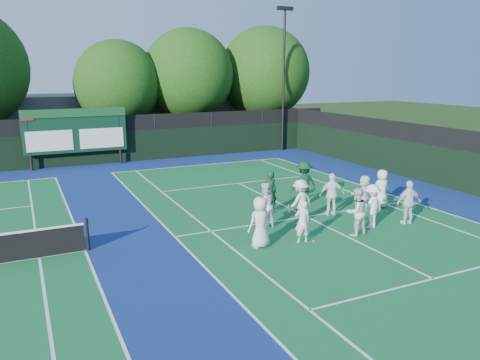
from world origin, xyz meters
name	(u,v)px	position (x,y,z in m)	size (l,w,h in m)	color
ground	(321,224)	(0.00, 0.00, 0.00)	(120.00, 120.00, 0.00)	#1A340E
court_apron	(161,239)	(-6.00, 1.00, 0.00)	(34.00, 32.00, 0.01)	navy
near_court	(306,217)	(0.00, 1.00, 0.01)	(11.05, 23.85, 0.01)	#135D2D
back_fence	(93,143)	(-6.00, 16.00, 1.36)	(34.00, 0.08, 3.00)	black
divider_fence_right	(467,165)	(9.00, 1.00, 1.36)	(0.08, 32.00, 3.00)	black
scoreboard	(75,131)	(-7.01, 15.59, 2.19)	(6.00, 0.21, 3.55)	black
clubhouse	(129,119)	(-2.00, 24.00, 2.00)	(18.00, 6.00, 4.00)	slate
light_pole_right	(284,63)	(7.50, 15.70, 6.30)	(1.20, 0.30, 10.12)	black
tree_c	(120,86)	(-3.43, 19.58, 4.75)	(5.93, 5.93, 7.87)	black
tree_d	(190,77)	(1.75, 19.58, 5.32)	(6.66, 6.66, 8.82)	black
tree_e	(266,75)	(8.14, 19.58, 5.46)	(7.11, 7.11, 9.21)	black
tennis_ball_0	(313,241)	(-1.37, -1.52, 0.03)	(0.07, 0.07, 0.07)	#C4DB19
tennis_ball_1	(289,205)	(0.16, 2.63, 0.03)	(0.07, 0.07, 0.07)	#C4DB19
tennis_ball_3	(247,226)	(-2.69, 0.90, 0.03)	(0.07, 0.07, 0.07)	#C4DB19
tennis_ball_5	(387,212)	(3.35, 0.08, 0.03)	(0.07, 0.07, 0.07)	#C4DB19
player_front_0	(260,222)	(-3.22, -1.12, 0.86)	(0.84, 0.55, 1.72)	silver
player_front_1	(302,222)	(-1.73, -1.35, 0.74)	(0.54, 0.35, 1.48)	white
player_front_2	(356,212)	(0.38, -1.53, 0.86)	(0.83, 0.65, 1.71)	silver
player_front_3	(372,206)	(1.42, -1.13, 0.83)	(1.07, 0.61, 1.65)	white
player_front_4	(409,202)	(2.99, -1.38, 0.85)	(0.99, 0.41, 1.69)	white
player_back_0	(264,205)	(-2.16, 0.57, 0.86)	(0.83, 0.65, 1.72)	silver
player_back_1	(300,202)	(-0.72, 0.38, 0.86)	(1.12, 0.64, 1.73)	silver
player_back_2	(332,194)	(1.06, 0.81, 0.86)	(1.01, 0.42, 1.73)	white
player_back_3	(364,193)	(2.57, 0.67, 0.77)	(1.42, 0.45, 1.53)	white
player_back_4	(382,189)	(3.64, 0.81, 0.82)	(0.80, 0.52, 1.64)	white
coach_left	(270,192)	(-1.10, 2.09, 0.89)	(0.65, 0.43, 1.78)	#0F381B
coach_right	(304,183)	(0.83, 2.52, 0.97)	(1.25, 0.72, 1.93)	#0E351C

